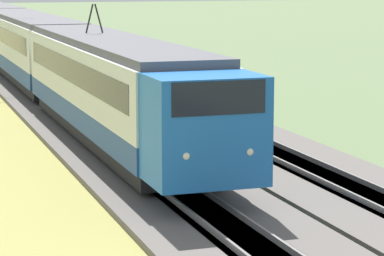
{
  "coord_description": "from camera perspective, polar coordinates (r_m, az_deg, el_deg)",
  "views": [
    {
      "loc": [
        -1.99,
        7.25,
        6.09
      ],
      "look_at": [
        19.77,
        0.0,
        2.21
      ],
      "focal_mm": 85.0,
      "sensor_mm": 36.0,
      "label": 1
    }
  ],
  "objects": [
    {
      "name": "track_main",
      "position": [
        52.83,
        -10.43,
        3.01
      ],
      "size": [
        240.0,
        1.57,
        0.45
      ],
      "color": "#4C4238",
      "rests_on": "ground"
    },
    {
      "name": "passenger_train",
      "position": [
        60.71,
        -11.59,
        5.88
      ],
      "size": [
        80.34,
        2.94,
        5.02
      ],
      "rotation": [
        0.0,
        0.0,
        3.14
      ],
      "color": "blue",
      "rests_on": "ground"
    },
    {
      "name": "ballast_adjacent",
      "position": [
        53.65,
        -5.57,
        3.21
      ],
      "size": [
        240.0,
        4.4,
        0.3
      ],
      "color": "#605B56",
      "rests_on": "ground"
    },
    {
      "name": "track_adjacent",
      "position": [
        53.65,
        -5.57,
        3.22
      ],
      "size": [
        240.0,
        1.57,
        0.45
      ],
      "color": "#4C4238",
      "rests_on": "ground"
    },
    {
      "name": "ballast_main",
      "position": [
        52.83,
        -10.43,
        3.0
      ],
      "size": [
        240.0,
        4.4,
        0.3
      ],
      "color": "#605B56",
      "rests_on": "ground"
    }
  ]
}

